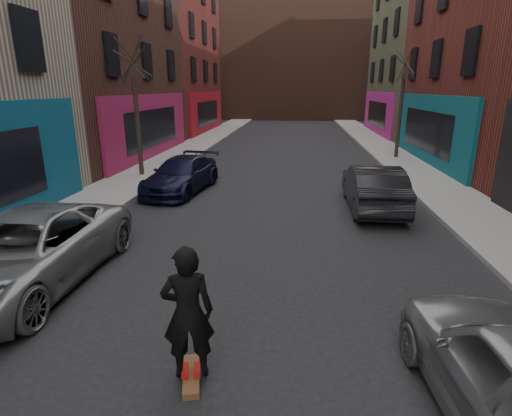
% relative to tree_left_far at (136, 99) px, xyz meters
% --- Properties ---
extents(sidewalk_left, '(2.50, 84.00, 0.13)m').
position_rel_tree_left_far_xyz_m(sidewalk_left, '(-0.05, 12.00, -3.31)').
color(sidewalk_left, gray).
rests_on(sidewalk_left, ground).
extents(sidewalk_right, '(2.50, 84.00, 0.13)m').
position_rel_tree_left_far_xyz_m(sidewalk_right, '(12.45, 12.00, -3.31)').
color(sidewalk_right, gray).
rests_on(sidewalk_right, ground).
extents(building_far, '(40.00, 10.00, 14.00)m').
position_rel_tree_left_far_xyz_m(building_far, '(6.20, 38.00, 3.62)').
color(building_far, '#47281E').
rests_on(building_far, ground).
extents(tree_left_far, '(2.00, 2.00, 6.50)m').
position_rel_tree_left_far_xyz_m(tree_left_far, '(0.00, 0.00, 0.00)').
color(tree_left_far, black).
rests_on(tree_left_far, sidewalk_left).
extents(tree_right_far, '(2.00, 2.00, 6.80)m').
position_rel_tree_left_far_xyz_m(tree_right_far, '(12.40, 6.00, 0.15)').
color(tree_right_far, black).
rests_on(tree_right_far, sidewalk_right).
extents(parked_left_far, '(2.46, 5.29, 1.47)m').
position_rel_tree_left_far_xyz_m(parked_left_far, '(1.60, -10.13, -2.65)').
color(parked_left_far, gray).
rests_on(parked_left_far, ground).
extents(parked_left_end, '(2.41, 4.67, 1.29)m').
position_rel_tree_left_far_xyz_m(parked_left_end, '(2.52, -2.34, -2.73)').
color(parked_left_end, black).
rests_on(parked_left_end, ground).
extents(parked_right_end, '(1.55, 4.44, 1.46)m').
position_rel_tree_left_far_xyz_m(parked_right_end, '(9.40, -3.96, -2.65)').
color(parked_right_end, black).
rests_on(parked_right_end, ground).
extents(skateboard, '(0.41, 0.83, 0.10)m').
position_rel_tree_left_far_xyz_m(skateboard, '(5.56, -12.47, -3.33)').
color(skateboard, brown).
rests_on(skateboard, ground).
extents(skateboarder, '(0.77, 0.60, 1.86)m').
position_rel_tree_left_far_xyz_m(skateboarder, '(5.56, -12.47, -2.35)').
color(skateboarder, black).
rests_on(skateboarder, skateboard).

